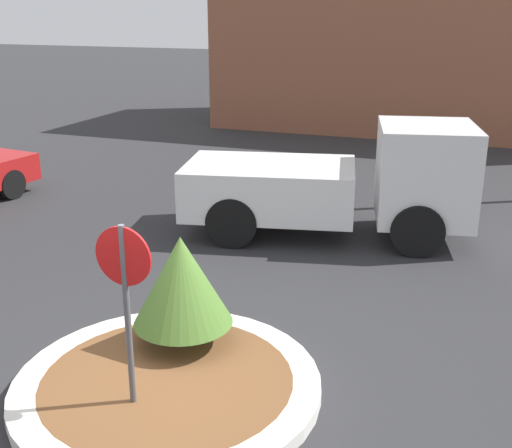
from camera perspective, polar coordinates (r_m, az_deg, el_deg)
The scene contains 6 objects.
ground_plane at distance 8.03m, azimuth -7.82°, elevation -14.50°, with size 120.00×120.00×0.00m, color #2D2D30.
traffic_island at distance 7.99m, azimuth -7.85°, elevation -13.96°, with size 3.67×3.67×0.18m.
stop_sign at distance 6.94m, azimuth -11.52°, elevation -5.65°, with size 0.65×0.07×2.27m.
island_shrub at distance 8.28m, azimuth -6.62°, elevation -5.00°, with size 1.30×1.30×1.48m.
utility_truck at distance 12.77m, azimuth 7.71°, elevation 3.70°, with size 5.89×3.24×2.27m.
storefront_building at distance 25.32m, azimuth 15.15°, elevation 16.05°, with size 15.06×6.07×6.91m.
Camera 1 is at (3.31, -5.86, 4.38)m, focal length 45.00 mm.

